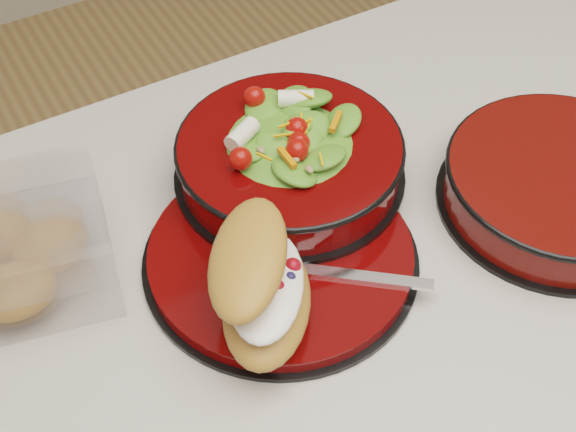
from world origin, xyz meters
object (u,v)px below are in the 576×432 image
croissant (263,283)px  fork (336,273)px  extra_bowl (560,185)px  dinner_plate (282,256)px  pastry_box (0,255)px  salad_bowl (290,151)px

croissant → fork: bearing=-53.3°
extra_bowl → fork: bearing=175.3°
dinner_plate → pastry_box: (-0.25, 0.11, 0.03)m
dinner_plate → fork: fork is taller
dinner_plate → croissant: (-0.05, -0.06, 0.05)m
salad_bowl → fork: bearing=-101.3°
salad_bowl → extra_bowl: bearing=-34.0°
croissant → fork: croissant is taller
pastry_box → dinner_plate: bearing=-12.0°
pastry_box → fork: bearing=-18.4°
dinner_plate → croissant: size_ratio=1.56×
pastry_box → salad_bowl: bearing=7.5°
dinner_plate → croissant: bearing=-131.8°
croissant → extra_bowl: croissant is taller
dinner_plate → pastry_box: bearing=155.7°
extra_bowl → salad_bowl: bearing=146.0°
croissant → dinner_plate: bearing=-7.3°
dinner_plate → pastry_box: pastry_box is taller
fork → pastry_box: pastry_box is taller
extra_bowl → croissant: bearing=176.9°
salad_bowl → croissant: size_ratio=1.39×
croissant → extra_bowl: 0.35m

